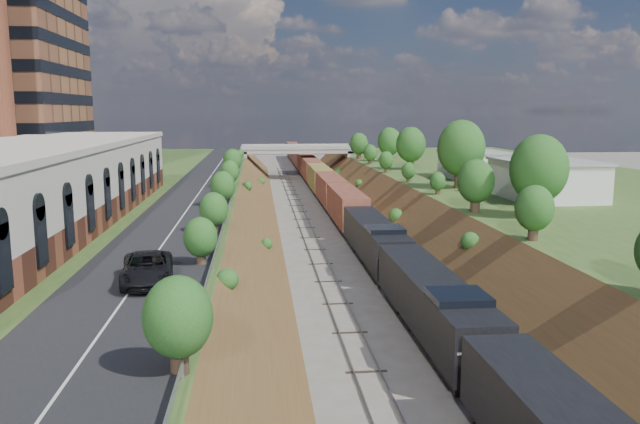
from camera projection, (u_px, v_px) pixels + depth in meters
platform_left at (48, 217)px, 72.64m from camera, size 44.00×180.00×5.00m
platform_right at (586, 208)px, 79.17m from camera, size 44.00×180.00×5.00m
embankment_left at (238, 234)px, 75.22m from camera, size 10.00×180.00×10.00m
embankment_right at (417, 231)px, 77.39m from camera, size 10.00×180.00×10.00m
rail_left_track at (308, 232)px, 76.03m from camera, size 1.58×180.00×0.18m
rail_right_track at (350, 231)px, 76.55m from camera, size 1.58×180.00×0.18m
road at (199, 193)px, 73.96m from camera, size 8.00×180.00×0.10m
guardrail at (234, 189)px, 74.10m from camera, size 0.10×171.00×0.70m
commercial_building at (17, 188)px, 50.57m from camera, size 14.30×62.30×7.00m
overpass at (297, 156)px, 136.41m from camera, size 24.50×8.30×7.40m
white_building_near at (546, 180)px, 69.65m from camera, size 9.00×12.00×4.00m
white_building_far at (474, 165)px, 91.24m from camera, size 8.00×10.00×3.60m
tree_right_large at (539, 170)px, 56.84m from camera, size 5.25×5.25×7.61m
tree_left_crest at (201, 249)px, 34.73m from camera, size 2.45×2.45×3.55m
freight_train at (320, 179)px, 111.52m from camera, size 3.24×198.81×4.79m
suv at (147, 268)px, 34.92m from camera, size 3.59×6.36×1.68m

